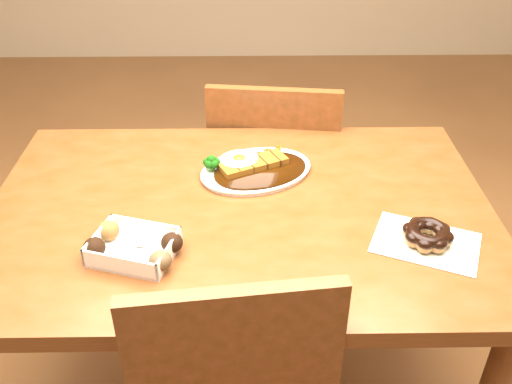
{
  "coord_description": "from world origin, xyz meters",
  "views": [
    {
      "loc": [
        0.02,
        -1.11,
        1.54
      ],
      "look_at": [
        0.04,
        -0.03,
        0.81
      ],
      "focal_mm": 40.0,
      "sensor_mm": 36.0,
      "label": 1
    }
  ],
  "objects_px": {
    "donut_box": "(134,246)",
    "pon_de_ring": "(427,235)",
    "table": "(241,239)",
    "katsu_curry_plate": "(254,168)",
    "chair_far": "(275,180)"
  },
  "relations": [
    {
      "from": "donut_box",
      "to": "pon_de_ring",
      "type": "distance_m",
      "value": 0.63
    },
    {
      "from": "donut_box",
      "to": "pon_de_ring",
      "type": "xyz_separation_m",
      "value": [
        0.63,
        0.03,
        -0.0
      ]
    },
    {
      "from": "katsu_curry_plate",
      "to": "pon_de_ring",
      "type": "bearing_deg",
      "value": -38.47
    },
    {
      "from": "katsu_curry_plate",
      "to": "donut_box",
      "type": "height_order",
      "value": "katsu_curry_plate"
    },
    {
      "from": "katsu_curry_plate",
      "to": "pon_de_ring",
      "type": "xyz_separation_m",
      "value": [
        0.37,
        -0.3,
        0.01
      ]
    },
    {
      "from": "table",
      "to": "katsu_curry_plate",
      "type": "relative_size",
      "value": 3.48
    },
    {
      "from": "table",
      "to": "katsu_curry_plate",
      "type": "height_order",
      "value": "katsu_curry_plate"
    },
    {
      "from": "pon_de_ring",
      "to": "katsu_curry_plate",
      "type": "bearing_deg",
      "value": 141.53
    },
    {
      "from": "chair_far",
      "to": "katsu_curry_plate",
      "type": "height_order",
      "value": "chair_far"
    },
    {
      "from": "donut_box",
      "to": "pon_de_ring",
      "type": "bearing_deg",
      "value": 2.64
    },
    {
      "from": "table",
      "to": "chair_far",
      "type": "xyz_separation_m",
      "value": [
        0.11,
        0.54,
        -0.17
      ]
    },
    {
      "from": "chair_far",
      "to": "pon_de_ring",
      "type": "height_order",
      "value": "chair_far"
    },
    {
      "from": "chair_far",
      "to": "donut_box",
      "type": "relative_size",
      "value": 4.21
    },
    {
      "from": "table",
      "to": "chair_far",
      "type": "bearing_deg",
      "value": 78.35
    },
    {
      "from": "katsu_curry_plate",
      "to": "pon_de_ring",
      "type": "relative_size",
      "value": 1.3
    }
  ]
}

